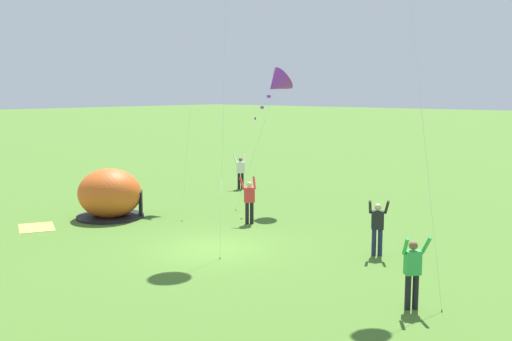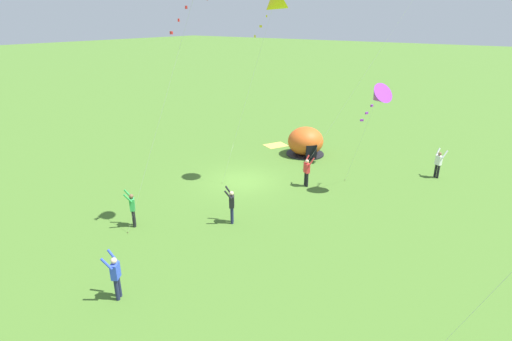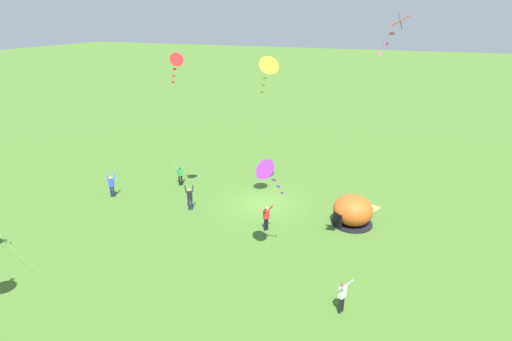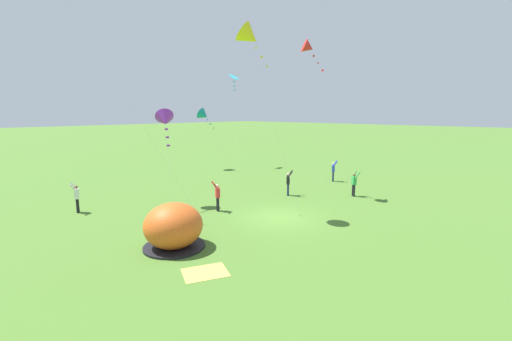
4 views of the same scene
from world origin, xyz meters
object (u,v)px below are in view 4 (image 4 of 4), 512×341
at_px(kite_purple, 165,120).
at_px(person_arms_raised, 217,196).
at_px(person_with_toddler, 77,197).
at_px(person_far_back, 288,182).
at_px(kite_red, 308,48).
at_px(kite_cyan, 234,79).
at_px(person_flying_kite, 333,170).
at_px(kite_yellow, 249,36).
at_px(popup_tent, 173,227).
at_px(person_watching_sky, 354,183).
at_px(kite_teal, 204,115).

bearing_deg(kite_purple, person_arms_raised, -68.01).
xyz_separation_m(person_with_toddler, person_far_back, (12.39, -6.86, -0.00)).
height_order(person_far_back, kite_red, kite_red).
relative_size(person_with_toddler, kite_cyan, 0.18).
bearing_deg(person_flying_kite, kite_yellow, -172.87).
height_order(popup_tent, kite_red, kite_red).
bearing_deg(person_watching_sky, popup_tent, 174.31).
distance_m(kite_yellow, kite_cyan, 18.93).
xyz_separation_m(popup_tent, person_far_back, (11.48, 2.25, 0.00)).
bearing_deg(kite_purple, person_flying_kite, -14.91).
distance_m(person_watching_sky, person_far_back, 4.82).
xyz_separation_m(person_arms_raised, person_far_back, (6.26, -0.75, 0.00)).
distance_m(person_with_toddler, kite_cyan, 22.04).
bearing_deg(person_with_toddler, person_arms_raised, -44.92).
xyz_separation_m(person_watching_sky, person_with_toddler, (-15.49, 10.56, 0.00)).
bearing_deg(person_watching_sky, kite_yellow, 164.30).
bearing_deg(kite_teal, person_watching_sky, -90.98).
relative_size(popup_tent, person_with_toddler, 1.49).
height_order(person_flying_kite, kite_yellow, kite_yellow).
xyz_separation_m(person_flying_kite, kite_yellow, (-12.38, -1.55, 9.30)).
height_order(person_with_toddler, kite_purple, kite_purple).
distance_m(popup_tent, kite_yellow, 11.12).
distance_m(popup_tent, kite_red, 15.75).
bearing_deg(person_arms_raised, popup_tent, -150.10).
distance_m(person_with_toddler, person_arms_raised, 8.65).
height_order(person_with_toddler, person_flying_kite, same).
height_order(person_arms_raised, kite_cyan, kite_cyan).
height_order(person_watching_sky, person_flying_kite, same).
distance_m(person_far_back, kite_purple, 9.84).
xyz_separation_m(kite_yellow, kite_cyan, (12.36, 14.32, -0.62)).
distance_m(person_with_toddler, kite_purple, 7.19).
relative_size(kite_yellow, kite_cyan, 1.07).
xyz_separation_m(kite_purple, kite_teal, (11.03, 9.93, 0.17)).
bearing_deg(kite_teal, person_with_toddler, -155.49).
relative_size(person_flying_kite, person_far_back, 1.00).
xyz_separation_m(kite_purple, kite_red, (8.57, -4.99, 4.95)).
bearing_deg(kite_cyan, kite_teal, 163.62).
bearing_deg(kite_red, person_watching_sky, -52.83).
xyz_separation_m(kite_red, kite_teal, (2.46, 14.91, -4.78)).
bearing_deg(kite_yellow, popup_tent, -171.00).
xyz_separation_m(person_watching_sky, kite_cyan, (3.81, 16.73, 8.69)).
xyz_separation_m(person_watching_sky, kite_teal, (0.30, 17.76, 4.81)).
xyz_separation_m(person_with_toddler, person_flying_kite, (19.31, -6.60, -0.00)).
distance_m(person_far_back, kite_yellow, 10.86).
height_order(kite_red, kite_teal, kite_red).
relative_size(person_watching_sky, person_arms_raised, 1.00).
relative_size(person_arms_raised, kite_cyan, 0.18).
bearing_deg(popup_tent, kite_yellow, 9.00).
bearing_deg(person_far_back, kite_teal, 76.40).
bearing_deg(person_watching_sky, kite_purple, 143.87).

